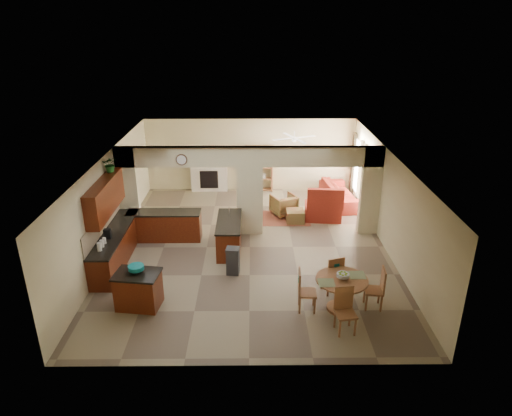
{
  "coord_description": "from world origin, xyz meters",
  "views": [
    {
      "loc": [
        0.07,
        -12.06,
        6.3
      ],
      "look_at": [
        0.19,
        0.3,
        1.13
      ],
      "focal_mm": 32.0,
      "sensor_mm": 36.0,
      "label": 1
    }
  ],
  "objects_px": {
    "kitchen_island": "(138,290)",
    "sofa": "(340,193)",
    "dining_table": "(341,289)",
    "armchair": "(284,205)"
  },
  "relations": [
    {
      "from": "sofa",
      "to": "armchair",
      "type": "height_order",
      "value": "sofa"
    },
    {
      "from": "kitchen_island",
      "to": "sofa",
      "type": "distance_m",
      "value": 8.75
    },
    {
      "from": "kitchen_island",
      "to": "dining_table",
      "type": "xyz_separation_m",
      "value": [
        4.7,
        -0.18,
        0.09
      ]
    },
    {
      "from": "armchair",
      "to": "dining_table",
      "type": "bearing_deg",
      "value": 75.02
    },
    {
      "from": "sofa",
      "to": "armchair",
      "type": "relative_size",
      "value": 3.13
    },
    {
      "from": "kitchen_island",
      "to": "dining_table",
      "type": "bearing_deg",
      "value": 5.56
    },
    {
      "from": "kitchen_island",
      "to": "sofa",
      "type": "xyz_separation_m",
      "value": [
        5.89,
        6.47,
        -0.08
      ]
    },
    {
      "from": "dining_table",
      "to": "sofa",
      "type": "xyz_separation_m",
      "value": [
        1.19,
        6.64,
        -0.17
      ]
    },
    {
      "from": "kitchen_island",
      "to": "armchair",
      "type": "bearing_deg",
      "value": 62.92
    },
    {
      "from": "dining_table",
      "to": "armchair",
      "type": "relative_size",
      "value": 1.52
    }
  ]
}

